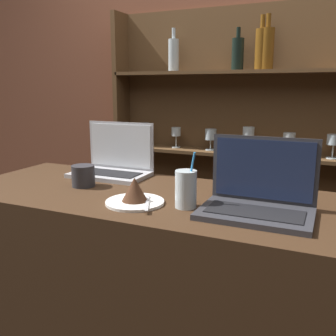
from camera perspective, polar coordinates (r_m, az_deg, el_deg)
bar_counter at (r=1.63m, az=-1.16°, el=-21.49°), size 1.64×0.62×1.01m
back_wall at (r=2.34m, az=9.81°, el=10.58°), size 7.00×0.06×2.70m
back_shelf at (r=2.30m, az=9.49°, el=1.40°), size 1.48×0.18×1.87m
laptop_near at (r=1.74m, az=-8.24°, el=0.74°), size 0.34×0.21×0.24m
laptop_far at (r=1.24m, az=13.59°, el=-4.32°), size 0.35×0.23×0.24m
cake_plate at (r=1.31m, az=-5.08°, el=-4.01°), size 0.21×0.21×0.09m
water_glass at (r=1.26m, az=2.75°, el=-3.22°), size 0.07×0.07×0.19m
coffee_cup at (r=1.56m, az=-12.79°, el=-1.17°), size 0.09×0.09×0.09m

